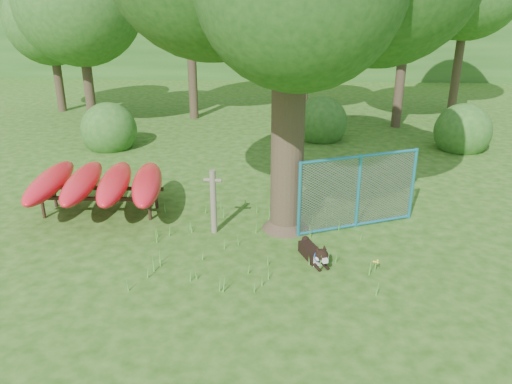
{
  "coord_description": "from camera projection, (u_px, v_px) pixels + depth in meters",
  "views": [
    {
      "loc": [
        0.76,
        -8.11,
        4.65
      ],
      "look_at": [
        0.2,
        1.2,
        1.0
      ],
      "focal_mm": 35.0,
      "sensor_mm": 36.0,
      "label": 1
    }
  ],
  "objects": [
    {
      "name": "shrub_mid",
      "position": [
        320.0,
        139.0,
        17.53
      ],
      "size": [
        1.8,
        1.8,
        1.8
      ],
      "primitive_type": "sphere",
      "color": "#24551B",
      "rests_on": "ground"
    },
    {
      "name": "kayak_rack",
      "position": [
        98.0,
        183.0,
        11.26
      ],
      "size": [
        3.27,
        2.89,
        0.97
      ],
      "rotation": [
        0.0,
        0.0,
        0.02
      ],
      "color": "black",
      "rests_on": "ground"
    },
    {
      "name": "bg_tree_c",
      "position": [
        306.0,
        12.0,
        19.78
      ],
      "size": [
        4.0,
        4.0,
        6.12
      ],
      "color": "#352A1D",
      "rests_on": "ground"
    },
    {
      "name": "wooded_hillside",
      "position": [
        276.0,
        23.0,
        34.21
      ],
      "size": [
        80.0,
        12.0,
        6.0
      ],
      "primitive_type": "cube",
      "color": "#24551B",
      "rests_on": "ground"
    },
    {
      "name": "bg_tree_f",
      "position": [
        50.0,
        21.0,
        20.5
      ],
      "size": [
        3.6,
        3.6,
        5.55
      ],
      "color": "#352A1D",
      "rests_on": "ground"
    },
    {
      "name": "bg_tree_a",
      "position": [
        79.0,
        2.0,
        17.3
      ],
      "size": [
        4.4,
        4.4,
        6.7
      ],
      "color": "#352A1D",
      "rests_on": "ground"
    },
    {
      "name": "husky_dog",
      "position": [
        315.0,
        254.0,
        9.35
      ],
      "size": [
        0.56,
        1.01,
        0.47
      ],
      "rotation": [
        0.0,
        0.0,
        0.4
      ],
      "color": "black",
      "rests_on": "ground"
    },
    {
      "name": "wildflower_clump",
      "position": [
        376.0,
        263.0,
        8.99
      ],
      "size": [
        0.11,
        0.09,
        0.23
      ],
      "rotation": [
        0.0,
        0.0,
        0.22
      ],
      "color": "#4B9932",
      "rests_on": "ground"
    },
    {
      "name": "wooden_post",
      "position": [
        213.0,
        200.0,
        10.32
      ],
      "size": [
        0.38,
        0.14,
        1.38
      ],
      "rotation": [
        0.0,
        0.0,
        -0.08
      ],
      "color": "#645C4B",
      "rests_on": "ground"
    },
    {
      "name": "shrub_left",
      "position": [
        111.0,
        148.0,
        16.52
      ],
      "size": [
        1.8,
        1.8,
        1.8
      ],
      "primitive_type": "sphere",
      "color": "#24551B",
      "rests_on": "ground"
    },
    {
      "name": "fence_section",
      "position": [
        358.0,
        192.0,
        10.53
      ],
      "size": [
        2.6,
        1.17,
        2.73
      ],
      "rotation": [
        0.0,
        0.0,
        0.4
      ],
      "color": "teal",
      "rests_on": "ground"
    },
    {
      "name": "ground",
      "position": [
        241.0,
        265.0,
        9.27
      ],
      "size": [
        80.0,
        80.0,
        0.0
      ],
      "primitive_type": "plane",
      "color": "#1E460E",
      "rests_on": "ground"
    },
    {
      "name": "shrub_right",
      "position": [
        460.0,
        149.0,
        16.35
      ],
      "size": [
        1.8,
        1.8,
        1.8
      ],
      "primitive_type": "sphere",
      "color": "#24551B",
      "rests_on": "ground"
    }
  ]
}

